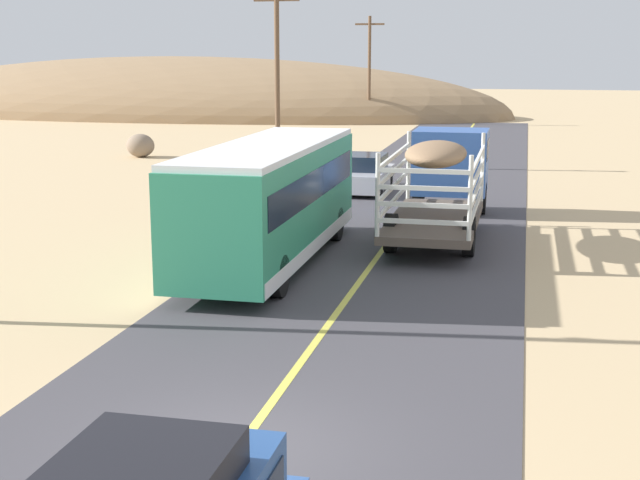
% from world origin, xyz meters
% --- Properties ---
extents(ground_plane, '(240.00, 240.00, 0.00)m').
position_xyz_m(ground_plane, '(0.00, 0.00, 0.00)').
color(ground_plane, tan).
extents(road_surface, '(8.00, 120.00, 0.02)m').
position_xyz_m(road_surface, '(0.00, 0.00, 0.01)').
color(road_surface, '#423F44').
rests_on(road_surface, ground).
extents(road_centre_line, '(0.16, 117.60, 0.00)m').
position_xyz_m(road_centre_line, '(0.00, 0.00, 0.02)').
color(road_centre_line, '#D8CC4C').
rests_on(road_centre_line, road_surface).
extents(livestock_truck, '(2.53, 9.70, 3.02)m').
position_xyz_m(livestock_truck, '(1.35, 17.77, 1.79)').
color(livestock_truck, '#3359A5').
rests_on(livestock_truck, road_surface).
extents(bus, '(2.54, 10.00, 3.21)m').
position_xyz_m(bus, '(-2.69, 11.24, 1.75)').
color(bus, '#2D8C66').
rests_on(bus, road_surface).
extents(car_far, '(1.80, 4.40, 1.46)m').
position_xyz_m(car_far, '(-2.40, 24.14, 0.69)').
color(car_far, silver).
rests_on(car_far, road_surface).
extents(power_pole_mid, '(2.20, 0.24, 8.50)m').
position_xyz_m(power_pole_mid, '(-7.86, 30.78, 4.54)').
color(power_pole_mid, brown).
rests_on(power_pole_mid, ground).
extents(power_pole_far, '(2.20, 0.24, 8.02)m').
position_xyz_m(power_pole_far, '(-7.86, 56.88, 4.30)').
color(power_pole_far, brown).
rests_on(power_pole_far, ground).
extents(boulder_mid_field, '(1.50, 1.31, 1.23)m').
position_xyz_m(boulder_mid_field, '(-16.04, 33.03, 0.62)').
color(boulder_mid_field, '#84705B').
rests_on(boulder_mid_field, ground).
extents(distant_hill, '(59.11, 20.55, 9.98)m').
position_xyz_m(distant_hill, '(-26.52, 63.76, 0.00)').
color(distant_hill, '#957553').
rests_on(distant_hill, ground).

